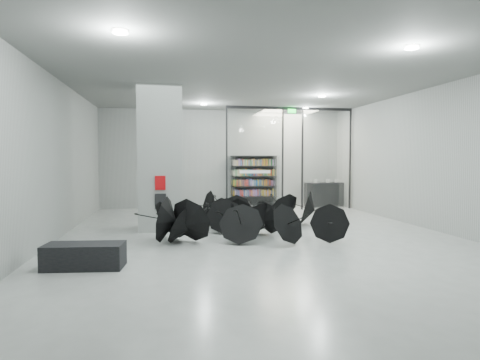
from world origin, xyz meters
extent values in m
plane|color=gray|center=(0.00, 0.00, 0.00)|extent=(14.00, 14.00, 0.00)
cube|color=slate|center=(0.00, 0.00, 4.00)|extent=(10.00, 14.00, 0.02)
cube|color=slate|center=(0.00, 7.00, 2.00)|extent=(10.00, 0.02, 4.00)
cube|color=slate|center=(-5.00, 0.00, 2.00)|extent=(0.02, 14.00, 4.00)
cube|color=slate|center=(5.00, 0.00, 2.00)|extent=(0.02, 14.00, 4.00)
cube|color=slate|center=(-2.50, 2.00, 2.00)|extent=(1.20, 1.20, 4.00)
cube|color=#A50A07|center=(-2.50, 1.38, 1.35)|extent=(0.28, 0.04, 0.38)
cube|color=black|center=(-2.50, 1.38, 0.85)|extent=(0.30, 0.03, 0.42)
cube|color=#0CE533|center=(2.40, 5.30, 3.82)|extent=(0.30, 0.06, 0.15)
cube|color=silver|center=(1.00, 5.50, 2.00)|extent=(2.20, 0.02, 3.95)
cube|color=silver|center=(3.90, 5.50, 2.00)|extent=(2.00, 0.02, 3.95)
cube|color=black|center=(-0.10, 5.50, 2.00)|extent=(0.06, 0.06, 4.00)
cube|color=black|center=(2.10, 5.50, 2.00)|extent=(0.06, 0.06, 4.00)
cube|color=black|center=(2.90, 5.50, 2.00)|extent=(0.06, 0.06, 4.00)
cube|color=black|center=(4.90, 5.50, 2.00)|extent=(0.06, 0.06, 4.00)
cube|color=black|center=(2.40, 5.50, 3.95)|extent=(5.00, 0.08, 0.10)
cube|color=black|center=(-3.81, -1.98, 0.23)|extent=(1.46, 0.75, 0.45)
cube|color=black|center=(4.22, 6.39, 0.50)|extent=(1.77, 1.03, 1.00)
camera|label=1|loc=(-2.28, -9.60, 1.99)|focal=30.09mm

